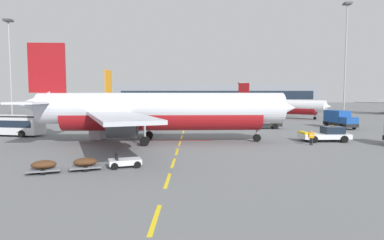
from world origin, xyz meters
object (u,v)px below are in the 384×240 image
catering_truck (339,119)px  fuel_service_truck (260,119)px  pushback_tug (326,134)px  apron_light_mast_near (10,57)px  airliner_far_center (278,106)px  baggage_train (86,163)px  ground_crew_worker (311,137)px  uld_cargo_container (97,133)px  airliner_far_right (124,102)px  airliner_foreground (158,111)px  apron_light_mast_far (346,48)px  apron_shuttle_bus (3,124)px

catering_truck → fuel_service_truck: same height
pushback_tug → apron_light_mast_near: apron_light_mast_near is taller
airliner_far_center → catering_truck: airliner_far_center is taller
baggage_train → ground_crew_worker: size_ratio=4.95×
ground_crew_worker → uld_cargo_container: 27.30m
airliner_far_right → baggage_train: (11.62, -67.29, -3.34)m
airliner_far_center → fuel_service_truck: airliner_far_center is taller
airliner_foreground → ground_crew_worker: (18.35, -2.09, -2.96)m
airliner_foreground → baggage_train: 16.01m
airliner_far_center → apron_light_mast_far: 22.18m
apron_shuttle_bus → catering_truck: size_ratio=1.68×
ground_crew_worker → baggage_train: bearing=-149.8°
airliner_far_center → baggage_train: bearing=-117.1°
catering_truck → apron_light_mast_far: apron_light_mast_far is taller
airliner_far_right → fuel_service_truck: airliner_far_right is taller
apron_shuttle_bus → ground_crew_worker: bearing=-11.7°
airliner_foreground → catering_truck: 35.43m
apron_shuttle_bus → baggage_train: 29.05m
uld_cargo_container → airliner_far_center: bearing=49.7°
airliner_foreground → apron_shuttle_bus: bearing=164.4°
fuel_service_truck → apron_light_mast_far: apron_light_mast_far is taller
airliner_foreground → baggage_train: bearing=-104.9°
airliner_foreground → airliner_far_right: size_ratio=1.02×
airliner_far_center → airliner_far_right: bearing=168.0°
pushback_tug → fuel_service_truck: size_ratio=0.87×
baggage_train → ground_crew_worker: 25.90m
airliner_far_center → catering_truck: 25.79m
pushback_tug → airliner_far_center: airliner_far_center is taller
airliner_far_right → fuel_service_truck: 47.28m
fuel_service_truck → apron_light_mast_near: bearing=160.3°
airliner_far_center → apron_shuttle_bus: (-49.23, -36.79, -1.22)m
baggage_train → uld_cargo_container: uld_cargo_container is taller
airliner_far_right → apron_shuttle_bus: 46.33m
apron_light_mast_near → airliner_far_center: bearing=5.6°
baggage_train → apron_light_mast_far: (46.55, 58.10, 17.11)m
baggage_train → apron_light_mast_near: bearing=124.1°
pushback_tug → uld_cargo_container: size_ratio=3.25×
apron_light_mast_far → apron_shuttle_bus: bearing=-151.0°
pushback_tug → apron_shuttle_bus: bearing=173.1°
apron_light_mast_near → apron_light_mast_far: apron_light_mast_far is taller
airliner_far_center → ground_crew_worker: airliner_far_center is taller
airliner_foreground → uld_cargo_container: bearing=162.0°
apron_shuttle_bus → fuel_service_truck: 40.84m
airliner_far_right → apron_shuttle_bus: size_ratio=2.77×
catering_truck → apron_light_mast_near: 73.43m
ground_crew_worker → apron_light_mast_far: 53.78m
fuel_service_truck → apron_light_mast_far: (26.45, 25.80, 15.99)m
airliner_far_right → catering_truck: 57.44m
catering_truck → apron_shuttle_bus: bearing=-168.0°
apron_shuttle_bus → baggage_train: (19.32, -21.65, -1.23)m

